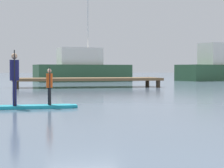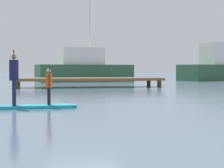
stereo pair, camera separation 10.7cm
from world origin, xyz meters
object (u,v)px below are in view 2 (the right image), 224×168
at_px(paddler_adult, 14,76).
at_px(paddler_child_solo, 49,85).
at_px(fishing_boat_green_midground, 84,69).
at_px(paddleboard_near, 24,107).

bearing_deg(paddler_adult, paddler_child_solo, 0.60).
distance_m(paddler_adult, fishing_boat_green_midground, 28.96).
bearing_deg(fishing_boat_green_midground, paddler_adult, -102.72).
bearing_deg(paddler_adult, fishing_boat_green_midground, 77.28).
xyz_separation_m(paddler_child_solo, fishing_boat_green_midground, (5.31, 28.24, 0.48)).
relative_size(paddleboard_near, paddler_child_solo, 2.73).
xyz_separation_m(paddleboard_near, fishing_boat_green_midground, (6.07, 28.24, 1.17)).
relative_size(paddleboard_near, fishing_boat_green_midground, 0.33).
distance_m(paddleboard_near, paddler_child_solo, 1.03).
height_order(paddler_adult, fishing_boat_green_midground, fishing_boat_green_midground).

